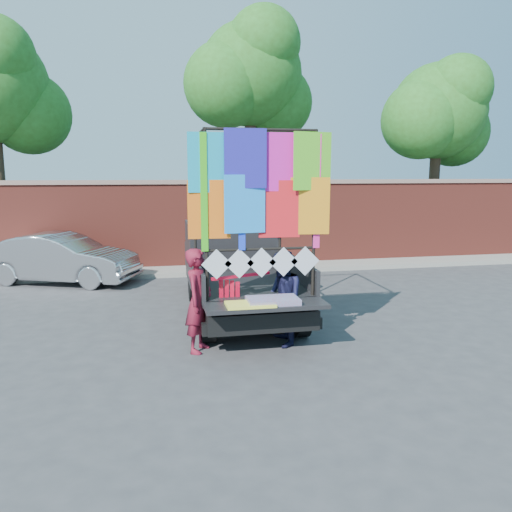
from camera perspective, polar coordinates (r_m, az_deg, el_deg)
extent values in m
plane|color=#38383A|center=(8.49, 3.22, -9.93)|extent=(90.00, 90.00, 0.00)
cube|color=maroon|center=(14.96, -3.53, 3.48)|extent=(30.00, 0.35, 2.50)
cube|color=#896C5F|center=(14.88, -3.58, 8.46)|extent=(30.00, 0.45, 0.12)
cube|color=gray|center=(14.46, -3.10, -1.50)|extent=(30.00, 1.20, 0.12)
sphere|color=#2A5F1B|center=(16.81, -24.42, 14.60)|extent=(2.40, 2.40, 2.40)
cylinder|color=#38281C|center=(16.23, -0.63, 9.20)|extent=(0.36, 0.36, 5.46)
sphere|color=#2A5F1B|center=(16.51, -0.66, 20.10)|extent=(3.20, 3.20, 3.20)
sphere|color=#2A5F1B|center=(16.96, 2.21, 17.14)|extent=(2.40, 2.40, 2.40)
sphere|color=#2A5F1B|center=(16.02, -3.41, 18.99)|extent=(2.60, 2.60, 2.60)
sphere|color=#2A5F1B|center=(16.15, 0.91, 23.16)|extent=(2.20, 2.20, 2.20)
cylinder|color=#38281C|center=(18.59, 19.63, 7.30)|extent=(0.36, 0.36, 4.55)
sphere|color=#2A5F1B|center=(18.69, 20.09, 15.28)|extent=(3.20, 3.20, 3.20)
sphere|color=#2A5F1B|center=(19.44, 21.67, 13.02)|extent=(2.40, 2.40, 2.40)
sphere|color=#2A5F1B|center=(18.00, 18.29, 14.57)|extent=(2.60, 2.60, 2.60)
sphere|color=#2A5F1B|center=(18.43, 22.06, 17.30)|extent=(2.20, 2.20, 2.20)
cylinder|color=black|center=(11.16, -7.08, -3.39)|extent=(0.23, 0.69, 0.69)
cylinder|color=black|center=(8.46, -5.59, -7.59)|extent=(0.23, 0.69, 0.69)
cylinder|color=black|center=(11.39, 1.09, -3.05)|extent=(0.23, 0.69, 0.69)
cylinder|color=black|center=(8.76, 5.10, -6.97)|extent=(0.23, 0.69, 0.69)
cube|color=black|center=(9.81, -1.70, -4.07)|extent=(1.77, 4.37, 0.31)
cube|color=black|center=(8.99, -0.86, -3.42)|extent=(1.87, 2.39, 0.10)
cube|color=black|center=(8.83, -6.72, -2.21)|extent=(0.06, 2.39, 0.47)
cube|color=black|center=(9.16, 4.78, -1.75)|extent=(0.06, 2.39, 0.47)
cube|color=black|center=(10.08, -2.09, -0.68)|extent=(1.87, 0.06, 0.47)
cube|color=black|center=(11.06, -2.95, 0.50)|extent=(1.87, 1.66, 1.30)
cube|color=#8C9EAD|center=(10.54, -2.59, 2.34)|extent=(1.66, 0.06, 0.57)
cube|color=#8C9EAD|center=(11.79, -3.52, 2.08)|extent=(1.66, 0.10, 0.73)
cube|color=black|center=(12.22, -3.73, 0.12)|extent=(1.82, 0.94, 0.57)
cube|color=black|center=(7.61, 1.17, -5.68)|extent=(1.87, 0.57, 0.06)
cube|color=black|center=(7.94, 0.78, -7.99)|extent=(1.92, 0.16, 0.19)
cylinder|color=black|center=(7.59, -5.72, 4.47)|extent=(0.05, 0.05, 2.60)
cylinder|color=black|center=(9.76, -7.02, 5.57)|extent=(0.05, 0.05, 2.60)
cylinder|color=black|center=(7.94, 6.65, 4.67)|extent=(0.05, 0.05, 2.60)
cylinder|color=black|center=(10.04, 2.78, 5.73)|extent=(0.05, 0.05, 2.60)
cylinder|color=black|center=(7.72, 0.63, 14.26)|extent=(1.77, 0.05, 0.05)
cylinder|color=black|center=(9.86, -2.10, 13.23)|extent=(1.77, 0.05, 0.05)
cylinder|color=black|center=(8.67, -6.61, 13.68)|extent=(0.05, 2.24, 0.05)
cylinder|color=black|center=(8.98, 4.60, 13.57)|extent=(0.05, 2.24, 0.05)
cylinder|color=black|center=(7.79, 0.60, 0.78)|extent=(1.77, 0.04, 0.04)
cube|color=#0EA0C6|center=(7.55, -5.25, 10.77)|extent=(0.64, 0.02, 0.88)
cube|color=#2421A5|center=(7.58, -1.24, 10.80)|extent=(0.64, 0.02, 0.88)
cube|color=#E519AA|center=(7.73, 2.57, 10.77)|extent=(0.64, 0.02, 0.88)
cube|color=#5ED525|center=(7.84, 6.40, 10.70)|extent=(0.64, 0.02, 0.88)
cube|color=orange|center=(7.57, -5.17, 5.64)|extent=(0.64, 0.02, 0.88)
cube|color=#1C8FFF|center=(7.60, -1.22, 5.70)|extent=(0.64, 0.02, 0.88)
cube|color=red|center=(7.75, 2.53, 5.76)|extent=(0.64, 0.02, 0.88)
cube|color=orange|center=(7.85, 6.31, 5.77)|extent=(0.64, 0.02, 0.88)
cube|color=green|center=(7.52, -5.97, 7.19)|extent=(0.10, 0.01, 1.77)
cube|color=#FA298E|center=(7.89, 7.02, 7.28)|extent=(0.10, 0.01, 1.77)
cube|color=blue|center=(7.60, -1.64, 7.27)|extent=(0.10, 0.01, 1.77)
cube|color=silver|center=(7.68, -4.52, -0.95)|extent=(0.47, 0.01, 0.47)
cube|color=silver|center=(7.72, -1.92, -0.85)|extent=(0.47, 0.01, 0.47)
cube|color=silver|center=(7.79, 0.65, -0.76)|extent=(0.47, 0.01, 0.47)
cube|color=silver|center=(7.87, 3.17, -0.67)|extent=(0.47, 0.01, 0.47)
cube|color=silver|center=(7.97, 5.63, -0.58)|extent=(0.47, 0.01, 0.47)
cube|color=#D32E44|center=(7.61, 1.94, -5.11)|extent=(0.78, 0.47, 0.08)
cube|color=#F9FA4F|center=(7.47, -0.66, -5.54)|extent=(0.73, 0.42, 0.04)
imported|color=#A3A5AA|center=(13.76, -21.35, -0.26)|extent=(4.11, 2.70, 1.28)
imported|color=maroon|center=(7.96, -6.57, -5.07)|extent=(0.62, 0.72, 1.66)
imported|color=#151534|center=(8.20, 3.05, -4.86)|extent=(0.62, 0.79, 1.58)
cube|color=red|center=(7.96, -1.70, -2.27)|extent=(1.00, 0.38, 0.04)
cube|color=red|center=(7.97, -3.99, -4.69)|extent=(0.07, 0.02, 0.60)
cube|color=red|center=(7.99, -3.37, -4.81)|extent=(0.07, 0.02, 0.60)
cube|color=red|center=(8.00, -2.74, -4.92)|extent=(0.07, 0.02, 0.60)
cube|color=red|center=(8.02, -2.13, -5.03)|extent=(0.07, 0.02, 0.60)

